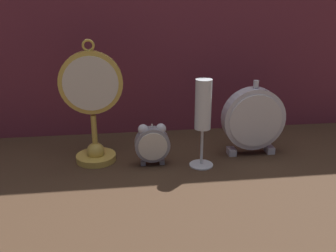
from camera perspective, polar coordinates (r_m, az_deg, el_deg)
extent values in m
plane|color=#422D1E|center=(0.88, 0.68, -8.04)|extent=(4.00, 4.00, 0.00)
cube|color=brown|center=(1.10, -1.74, 18.07)|extent=(1.70, 0.01, 0.76)
cylinder|color=gold|center=(0.99, -10.89, -4.73)|extent=(0.10, 0.10, 0.02)
sphere|color=gold|center=(0.98, -10.96, -3.77)|extent=(0.05, 0.05, 0.05)
cylinder|color=gold|center=(0.96, -11.12, -1.40)|extent=(0.01, 0.01, 0.11)
cylinder|color=gold|center=(0.92, -11.68, 6.46)|extent=(0.15, 0.02, 0.15)
cylinder|color=silver|center=(0.91, -11.72, 6.32)|extent=(0.13, 0.00, 0.13)
torus|color=gold|center=(0.91, -12.07, 11.92)|extent=(0.03, 0.01, 0.03)
cube|color=gray|center=(0.95, -3.82, -5.63)|extent=(0.01, 0.01, 0.01)
cube|color=gray|center=(0.95, -0.92, -5.48)|extent=(0.01, 0.01, 0.01)
cylinder|color=gray|center=(0.93, -2.41, -2.79)|extent=(0.09, 0.03, 0.09)
cylinder|color=silver|center=(0.91, -2.32, -3.19)|extent=(0.07, 0.00, 0.07)
sphere|color=silver|center=(0.91, -3.81, -0.53)|extent=(0.03, 0.03, 0.03)
sphere|color=silver|center=(0.92, -1.09, -0.41)|extent=(0.03, 0.03, 0.03)
cylinder|color=silver|center=(0.91, -2.45, -0.16)|extent=(0.00, 0.00, 0.02)
cube|color=silver|center=(1.02, 9.64, -3.83)|extent=(0.02, 0.03, 0.02)
cube|color=silver|center=(1.05, 15.20, -3.45)|extent=(0.02, 0.03, 0.02)
cylinder|color=silver|center=(1.00, 12.85, 1.13)|extent=(0.16, 0.04, 0.16)
cylinder|color=silver|center=(0.98, 13.25, 0.74)|extent=(0.14, 0.00, 0.14)
cylinder|color=silver|center=(0.98, 13.26, 6.23)|extent=(0.01, 0.01, 0.02)
cylinder|color=silver|center=(0.95, 5.08, -5.81)|extent=(0.06, 0.06, 0.01)
cylinder|color=silver|center=(0.93, 5.17, -3.07)|extent=(0.01, 0.01, 0.09)
cylinder|color=white|center=(0.89, 5.39, 3.29)|extent=(0.04, 0.04, 0.12)
cylinder|color=#E5D17F|center=(0.90, 5.34, 1.99)|extent=(0.04, 0.04, 0.08)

